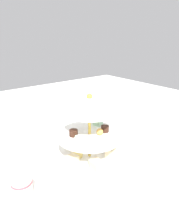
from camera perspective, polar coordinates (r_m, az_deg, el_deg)
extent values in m
plane|color=white|center=(0.78, 0.00, -12.82)|extent=(2.40, 2.40, 0.00)
cylinder|color=white|center=(0.78, 0.00, -12.52)|extent=(0.28, 0.28, 0.01)
cylinder|color=white|center=(0.73, 0.00, -6.42)|extent=(0.23, 0.23, 0.01)
cylinder|color=white|center=(0.69, 0.00, 0.43)|extent=(0.18, 0.18, 0.01)
cylinder|color=gold|center=(0.72, 0.00, -4.83)|extent=(0.01, 0.01, 0.24)
sphere|color=gold|center=(0.68, 0.00, 4.39)|extent=(0.02, 0.02, 0.02)
cube|color=beige|center=(0.77, 6.23, -11.26)|extent=(0.06, 0.06, 0.03)
cube|color=beige|center=(0.83, 1.85, -8.43)|extent=(0.06, 0.06, 0.03)
cube|color=beige|center=(0.81, -4.69, -9.38)|extent=(0.04, 0.05, 0.03)
cube|color=beige|center=(0.73, -5.41, -13.18)|extent=(0.05, 0.04, 0.03)
cube|color=beige|center=(0.70, 2.03, -14.66)|extent=(0.04, 0.05, 0.03)
cylinder|color=#E5C660|center=(0.77, -3.30, -11.83)|extent=(0.04, 0.04, 0.01)
cylinder|color=#381E14|center=(0.71, -4.50, -5.86)|extent=(0.03, 0.03, 0.02)
cylinder|color=#381E14|center=(0.74, 4.31, -4.71)|extent=(0.03, 0.03, 0.02)
cube|color=#B2E5BC|center=(0.66, -2.85, -8.05)|extent=(0.04, 0.04, 0.02)
cube|color=#B2E5BC|center=(0.79, 2.35, -2.85)|extent=(0.04, 0.04, 0.02)
sphere|color=gold|center=(0.71, 2.89, -5.53)|extent=(0.02, 0.02, 0.02)
cylinder|color=#F2B7C1|center=(0.64, 1.76, 0.19)|extent=(0.03, 0.03, 0.02)
cylinder|color=#F2B7C1|center=(0.73, 2.34, 2.57)|extent=(0.03, 0.03, 0.02)
cylinder|color=#F2B7C1|center=(0.69, -4.07, 1.68)|extent=(0.03, 0.03, 0.02)
cylinder|color=white|center=(0.67, -0.43, 1.98)|extent=(0.04, 0.04, 0.04)
cube|color=silver|center=(0.73, 1.17, 2.17)|extent=(0.09, 0.04, 0.00)
cube|color=silver|center=(0.69, -4.06, 0.82)|extent=(0.09, 0.05, 0.00)
cylinder|color=silver|center=(0.96, -6.66, -2.11)|extent=(0.07, 0.07, 0.12)
cylinder|color=silver|center=(0.57, -6.92, -23.43)|extent=(0.06, 0.06, 0.08)
cylinder|color=white|center=(0.66, -18.06, -21.16)|extent=(0.09, 0.09, 0.01)
cylinder|color=white|center=(0.64, -18.32, -19.45)|extent=(0.06, 0.06, 0.04)
cylinder|color=#D14C56|center=(0.63, -18.52, -18.15)|extent=(0.06, 0.06, 0.01)
cube|color=silver|center=(0.96, 14.98, -6.43)|extent=(0.04, 0.17, 0.00)
cube|color=silver|center=(0.84, -21.73, -11.62)|extent=(0.10, 0.15, 0.00)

